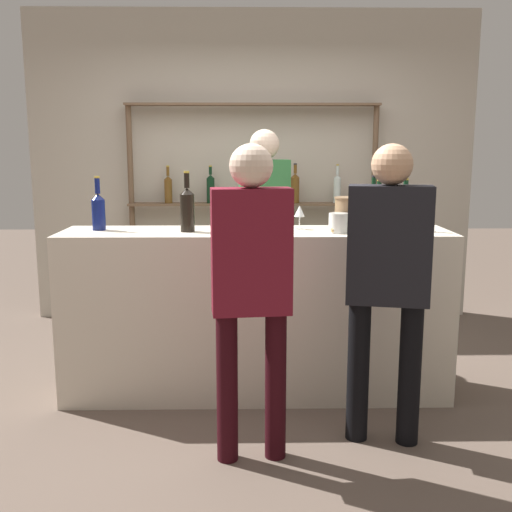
{
  "coord_description": "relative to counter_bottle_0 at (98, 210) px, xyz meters",
  "views": [
    {
      "loc": [
        -0.06,
        -3.73,
        1.59
      ],
      "look_at": [
        0.0,
        0.0,
        0.91
      ],
      "focal_mm": 42.0,
      "sensor_mm": 36.0,
      "label": 1
    }
  ],
  "objects": [
    {
      "name": "ground_plane",
      "position": [
        1.0,
        -0.05,
        -1.2
      ],
      "size": [
        16.0,
        16.0,
        0.0
      ],
      "primitive_type": "plane",
      "color": "brown"
    },
    {
      "name": "bar_counter",
      "position": [
        1.0,
        -0.05,
        -0.66
      ],
      "size": [
        2.45,
        0.53,
        1.07
      ],
      "primitive_type": "cube",
      "color": "beige",
      "rests_on": "ground_plane"
    },
    {
      "name": "back_wall",
      "position": [
        1.0,
        1.81,
        0.2
      ],
      "size": [
        4.05,
        0.12,
        2.8
      ],
      "primitive_type": "cube",
      "color": "#B2A899",
      "rests_on": "ground_plane"
    },
    {
      "name": "back_shelf",
      "position": [
        0.99,
        1.63,
        0.1
      ],
      "size": [
        2.24,
        0.18,
        1.97
      ],
      "color": "brown",
      "rests_on": "ground_plane"
    },
    {
      "name": "counter_bottle_0",
      "position": [
        0.0,
        0.0,
        0.0
      ],
      "size": [
        0.08,
        0.08,
        0.34
      ],
      "color": "#0F1956",
      "rests_on": "bar_counter"
    },
    {
      "name": "counter_bottle_1",
      "position": [
        1.93,
        -0.04,
        -0.0
      ],
      "size": [
        0.08,
        0.08,
        0.33
      ],
      "color": "black",
      "rests_on": "bar_counter"
    },
    {
      "name": "counter_bottle_2",
      "position": [
        0.57,
        -0.08,
        0.02
      ],
      "size": [
        0.09,
        0.09,
        0.37
      ],
      "color": "black",
      "rests_on": "bar_counter"
    },
    {
      "name": "counter_bottle_3",
      "position": [
        1.75,
        0.06,
        0.01
      ],
      "size": [
        0.07,
        0.07,
        0.34
      ],
      "color": "black",
      "rests_on": "bar_counter"
    },
    {
      "name": "counter_bottle_4",
      "position": [
        1.76,
        -0.09,
        -0.01
      ],
      "size": [
        0.07,
        0.07,
        0.33
      ],
      "color": "black",
      "rests_on": "bar_counter"
    },
    {
      "name": "wine_glass",
      "position": [
        1.27,
        0.02,
        -0.02
      ],
      "size": [
        0.07,
        0.07,
        0.15
      ],
      "color": "silver",
      "rests_on": "bar_counter"
    },
    {
      "name": "ice_bucket",
      "position": [
        1.59,
        -0.0,
        -0.02
      ],
      "size": [
        0.2,
        0.2,
        0.21
      ],
      "color": "#846647",
      "rests_on": "bar_counter"
    },
    {
      "name": "cork_jar",
      "position": [
        1.5,
        -0.15,
        -0.07
      ],
      "size": [
        0.12,
        0.12,
        0.12
      ],
      "color": "silver",
      "rests_on": "bar_counter"
    },
    {
      "name": "customer_center",
      "position": [
        0.96,
        -0.9,
        -0.24
      ],
      "size": [
        0.4,
        0.21,
        1.61
      ],
      "rotation": [
        0.0,
        0.0,
        1.67
      ],
      "color": "black",
      "rests_on": "ground_plane"
    },
    {
      "name": "customer_right",
      "position": [
        1.68,
        -0.73,
        -0.25
      ],
      "size": [
        0.46,
        0.27,
        1.61
      ],
      "rotation": [
        0.0,
        0.0,
        1.37
      ],
      "color": "black",
      "rests_on": "ground_plane"
    },
    {
      "name": "server_behind_counter",
      "position": [
        1.07,
        0.81,
        -0.16
      ],
      "size": [
        0.4,
        0.23,
        1.73
      ],
      "rotation": [
        0.0,
        0.0,
        -1.46
      ],
      "color": "black",
      "rests_on": "ground_plane"
    }
  ]
}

